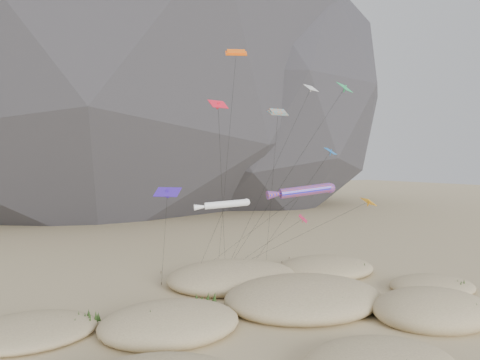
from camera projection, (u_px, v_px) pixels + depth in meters
name	position (u px, v px, depth m)	size (l,w,h in m)	color
ground	(326.00, 325.00, 41.77)	(500.00, 500.00, 0.00)	#CCB789
dunes	(278.00, 304.00, 45.63)	(52.04, 37.79, 3.54)	#CCB789
dune_grass	(295.00, 308.00, 43.96)	(43.23, 29.13, 1.55)	black
kite_stakes	(228.00, 269.00, 63.07)	(21.94, 5.46, 0.30)	#3F2D1E
rainbow_tube_kite	(303.00, 191.00, 49.94)	(7.73, 19.95, 12.32)	#D95816
white_tube_kite	(223.00, 205.00, 48.13)	(5.71, 12.64, 10.75)	white
orange_parafoil	(236.00, 56.00, 55.12)	(5.09, 13.21, 27.90)	#FF5E0D
multi_parafoil	(278.00, 115.00, 53.10)	(7.61, 13.22, 20.63)	#FD601A
delta_kites	(295.00, 150.00, 52.28)	(26.85, 18.59, 24.34)	#FDA30D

